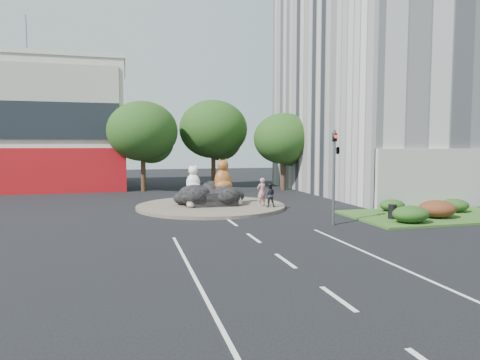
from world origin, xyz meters
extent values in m
plane|color=black|center=(0.00, 0.00, 0.00)|extent=(120.00, 120.00, 0.00)
cylinder|color=brown|center=(0.00, 10.00, 0.10)|extent=(10.00, 10.00, 0.20)
cylinder|color=#595B60|center=(-15.00, 30.00, 14.90)|extent=(0.10, 0.10, 5.00)
cube|color=#25521B|center=(12.00, 3.00, 0.06)|extent=(10.00, 6.00, 0.12)
cylinder|color=#382314|center=(-4.00, 22.00, 1.87)|extent=(0.44, 0.44, 3.74)
ellipsoid|color=#123912|center=(-4.00, 22.00, 5.53)|extent=(6.46, 6.46, 5.49)
sphere|color=#123912|center=(-3.20, 22.50, 4.68)|extent=(4.25, 4.25, 4.25)
sphere|color=#123912|center=(-4.70, 21.70, 4.93)|extent=(3.74, 3.74, 3.74)
cylinder|color=#382314|center=(3.00, 24.00, 1.98)|extent=(0.44, 0.44, 3.96)
ellipsoid|color=#123912|center=(3.00, 24.00, 5.85)|extent=(6.84, 6.84, 5.81)
sphere|color=#123912|center=(3.80, 24.50, 4.95)|extent=(4.50, 4.50, 4.50)
sphere|color=#123912|center=(2.30, 23.70, 5.22)|extent=(3.96, 3.96, 3.96)
cylinder|color=#382314|center=(9.00, 20.00, 1.65)|extent=(0.44, 0.44, 3.30)
ellipsoid|color=#123912|center=(9.00, 20.00, 4.88)|extent=(5.70, 5.70, 4.84)
sphere|color=#123912|center=(9.80, 20.50, 4.12)|extent=(3.75, 3.75, 3.75)
sphere|color=#123912|center=(8.30, 19.70, 4.35)|extent=(3.30, 3.30, 3.30)
ellipsoid|color=#123912|center=(9.00, 1.00, 0.57)|extent=(2.00, 1.60, 0.90)
ellipsoid|color=#441D12|center=(11.50, 2.00, 0.61)|extent=(2.20, 1.76, 0.99)
ellipsoid|color=#123912|center=(14.00, 3.50, 0.53)|extent=(1.80, 1.44, 0.81)
ellipsoid|color=#123912|center=(10.50, 4.80, 0.48)|extent=(1.60, 1.28, 0.72)
cylinder|color=#595B60|center=(5.00, 2.00, 2.50)|extent=(0.14, 0.14, 5.00)
imported|color=black|center=(5.00, 2.00, 4.20)|extent=(0.21, 0.26, 1.30)
imported|color=black|center=(5.20, 2.00, 4.00)|extent=(0.26, 1.24, 0.50)
sphere|color=red|center=(5.00, 1.82, 4.65)|extent=(0.18, 0.18, 0.18)
cylinder|color=#595B60|center=(13.00, 8.00, 4.00)|extent=(0.18, 0.18, 8.00)
cylinder|color=#595B60|center=(12.00, 8.00, 8.00)|extent=(2.00, 0.12, 0.12)
cube|color=silver|center=(11.00, 8.00, 7.90)|extent=(0.50, 0.22, 0.12)
imported|color=tan|center=(3.11, 8.45, 1.14)|extent=(0.78, 0.61, 1.87)
imported|color=black|center=(3.47, 7.91, 0.99)|extent=(0.90, 0.77, 1.58)
imported|color=#B8BCC1|center=(-11.12, 22.82, 0.76)|extent=(4.64, 1.64, 1.53)
cylinder|color=black|center=(8.82, 2.35, 0.52)|extent=(0.54, 0.54, 0.80)
camera|label=1|loc=(-5.54, -18.32, 4.18)|focal=32.00mm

